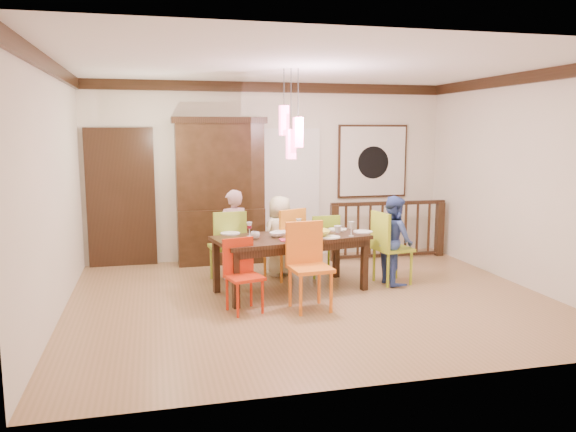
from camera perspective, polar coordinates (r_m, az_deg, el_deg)
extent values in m
plane|color=#957348|center=(7.23, 2.35, -8.40)|extent=(6.00, 6.00, 0.00)
plane|color=white|center=(6.96, 2.51, 15.09)|extent=(6.00, 6.00, 0.00)
plane|color=beige|center=(9.37, -1.81, 4.54)|extent=(6.00, 0.00, 6.00)
plane|color=beige|center=(6.77, -22.82, 2.30)|extent=(0.00, 5.00, 5.00)
plane|color=beige|center=(8.29, 22.82, 3.34)|extent=(0.00, 5.00, 5.00)
cube|color=black|center=(9.17, -16.58, 1.59)|extent=(1.04, 0.07, 2.24)
cube|color=silver|center=(9.45, 0.32, 2.14)|extent=(0.97, 0.05, 2.22)
cube|color=black|center=(9.85, 8.57, 5.52)|extent=(1.25, 0.04, 1.25)
cube|color=silver|center=(9.83, 8.62, 5.51)|extent=(1.18, 0.02, 1.18)
cylinder|color=black|center=(9.82, 8.65, 5.39)|extent=(0.56, 0.01, 0.56)
cube|color=#FF4C84|center=(7.29, -0.41, 9.68)|extent=(0.11, 0.11, 0.38)
cylinder|color=black|center=(7.31, -0.41, 12.97)|extent=(0.01, 0.01, 0.46)
cube|color=#FF4C84|center=(7.23, 1.02, 8.50)|extent=(0.11, 0.11, 0.38)
cylinder|color=black|center=(7.25, 1.03, 12.41)|extent=(0.01, 0.01, 0.61)
cube|color=#FF4C84|center=(7.26, 0.30, 7.32)|extent=(0.11, 0.11, 0.38)
cylinder|color=black|center=(7.27, 0.31, 11.81)|extent=(0.01, 0.01, 0.76)
cube|color=black|center=(7.39, 0.30, -2.22)|extent=(2.13, 1.30, 0.05)
cube|color=black|center=(7.67, -7.05, -4.75)|extent=(0.09, 0.09, 0.70)
cube|color=black|center=(8.08, 5.98, -4.06)|extent=(0.09, 0.09, 0.70)
cube|color=black|center=(6.95, -6.33, -6.14)|extent=(0.09, 0.09, 0.70)
cube|color=black|center=(7.40, 7.91, -5.27)|extent=(0.09, 0.09, 0.70)
cube|color=black|center=(7.78, -0.40, -2.24)|extent=(1.76, 0.41, 0.10)
cube|color=black|center=(7.03, 1.07, -3.40)|extent=(1.76, 0.41, 0.10)
cube|color=#8DAB2E|center=(7.98, -6.24, -3.14)|extent=(0.51, 0.51, 0.04)
cube|color=#8DAB2E|center=(7.93, -6.27, -1.19)|extent=(0.47, 0.09, 0.51)
cylinder|color=#8DAB2E|center=(7.83, -7.39, -5.29)|extent=(0.04, 0.04, 0.49)
cylinder|color=#8DAB2E|center=(7.88, -4.67, -5.16)|extent=(0.04, 0.04, 0.49)
cylinder|color=#8DAB2E|center=(8.19, -7.68, -4.67)|extent=(0.04, 0.04, 0.49)
cylinder|color=#8DAB2E|center=(8.24, -5.08, -4.55)|extent=(0.04, 0.04, 0.49)
cube|color=orange|center=(8.09, -0.50, -2.89)|extent=(0.63, 0.63, 0.04)
cube|color=orange|center=(8.04, -0.50, -0.95)|extent=(0.44, 0.25, 0.51)
cylinder|color=orange|center=(7.93, -1.52, -5.03)|extent=(0.04, 0.04, 0.49)
cylinder|color=orange|center=(8.02, 1.13, -4.88)|extent=(0.04, 0.04, 0.49)
cylinder|color=orange|center=(8.29, -2.07, -4.43)|extent=(0.04, 0.04, 0.49)
cylinder|color=orange|center=(8.37, 0.47, -4.30)|extent=(0.04, 0.04, 0.49)
cube|color=olive|center=(8.28, 3.46, -3.04)|extent=(0.43, 0.43, 0.04)
cube|color=olive|center=(8.23, 3.47, -1.35)|extent=(0.42, 0.05, 0.46)
cylinder|color=olive|center=(8.12, 2.65, -4.90)|extent=(0.04, 0.04, 0.44)
cylinder|color=olive|center=(8.22, 4.91, -4.76)|extent=(0.04, 0.04, 0.44)
cylinder|color=olive|center=(8.44, 2.01, -4.39)|extent=(0.04, 0.04, 0.44)
cylinder|color=olive|center=(8.53, 4.20, -4.26)|extent=(0.04, 0.04, 0.44)
cube|color=red|center=(6.63, -4.45, -6.25)|extent=(0.48, 0.48, 0.04)
cube|color=red|center=(6.58, -4.47, -4.30)|extent=(0.38, 0.14, 0.43)
cylinder|color=red|center=(6.52, -5.58, -8.48)|extent=(0.03, 0.03, 0.41)
cylinder|color=red|center=(6.57, -2.83, -8.31)|extent=(0.03, 0.03, 0.41)
cylinder|color=red|center=(6.82, -5.96, -7.71)|extent=(0.03, 0.03, 0.41)
cylinder|color=red|center=(6.86, -3.33, -7.57)|extent=(0.03, 0.03, 0.41)
cube|color=orange|center=(6.68, 2.29, -5.35)|extent=(0.51, 0.51, 0.04)
cube|color=orange|center=(6.62, 2.30, -3.01)|extent=(0.47, 0.09, 0.51)
cylinder|color=orange|center=(6.52, 1.11, -8.03)|extent=(0.04, 0.04, 0.49)
cylinder|color=orange|center=(6.63, 4.32, -7.79)|extent=(0.04, 0.04, 0.49)
cylinder|color=orange|center=(6.88, 0.30, -7.15)|extent=(0.04, 0.04, 0.49)
cylinder|color=orange|center=(6.98, 3.35, -6.94)|extent=(0.04, 0.04, 0.49)
cube|color=#A8C125|center=(7.98, 10.60, -3.28)|extent=(0.52, 0.52, 0.04)
cube|color=#A8C125|center=(7.93, 10.66, -1.35)|extent=(0.11, 0.46, 0.50)
cylinder|color=#A8C125|center=(7.79, 9.86, -5.43)|extent=(0.04, 0.04, 0.48)
cylinder|color=#A8C125|center=(7.95, 12.32, -5.23)|extent=(0.04, 0.04, 0.48)
cylinder|color=#A8C125|center=(8.13, 8.82, -4.83)|extent=(0.04, 0.04, 0.48)
cylinder|color=#A8C125|center=(8.27, 11.20, -4.65)|extent=(0.04, 0.04, 0.48)
cube|color=black|center=(9.14, -6.81, -1.99)|extent=(1.38, 0.44, 0.89)
cube|color=black|center=(9.02, -6.96, 5.12)|extent=(1.38, 0.40, 1.38)
cube|color=black|center=(9.21, -7.10, 5.19)|extent=(1.18, 0.02, 1.18)
cube|color=black|center=(9.01, -7.04, 9.63)|extent=(1.48, 0.44, 0.10)
cube|color=black|center=(9.21, 4.76, -1.77)|extent=(0.12, 0.12, 0.92)
cube|color=black|center=(9.96, 15.07, -1.25)|extent=(0.12, 0.12, 0.92)
cube|color=black|center=(9.47, 10.19, 1.29)|extent=(2.00, 0.13, 0.06)
cube|color=black|center=(9.62, 10.05, -3.91)|extent=(1.88, 0.11, 0.05)
imported|color=#CE9DA9|center=(8.05, -5.58, -1.92)|extent=(0.53, 0.40, 1.30)
imported|color=beige|center=(8.28, -0.83, -2.00)|extent=(0.68, 0.57, 1.18)
imported|color=#3A55A5|center=(7.93, 10.73, -2.41)|extent=(0.51, 0.63, 1.24)
imported|color=gold|center=(7.34, 2.83, -1.75)|extent=(0.38, 0.38, 0.09)
imported|color=white|center=(7.31, -1.14, -1.90)|extent=(0.19, 0.19, 0.06)
imported|color=silver|center=(7.19, -3.36, -1.97)|extent=(0.14, 0.14, 0.09)
imported|color=silver|center=(7.64, 5.09, -1.34)|extent=(0.13, 0.13, 0.10)
cylinder|color=white|center=(7.58, -5.89, -1.75)|extent=(0.26, 0.26, 0.01)
cylinder|color=white|center=(7.63, -0.64, -1.62)|extent=(0.26, 0.26, 0.01)
cylinder|color=white|center=(7.87, 5.06, -1.35)|extent=(0.26, 0.26, 0.01)
cylinder|color=white|center=(6.90, -5.11, -2.76)|extent=(0.26, 0.26, 0.01)
cylinder|color=white|center=(7.28, 4.32, -2.15)|extent=(0.26, 0.26, 0.01)
cylinder|color=white|center=(7.72, 7.64, -1.58)|extent=(0.26, 0.26, 0.01)
cube|color=#D83359|center=(7.08, -0.07, -2.44)|extent=(0.18, 0.14, 0.01)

